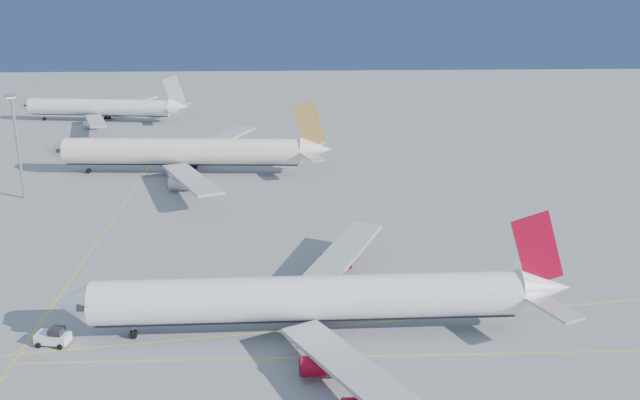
{
  "coord_description": "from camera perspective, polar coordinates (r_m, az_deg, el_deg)",
  "views": [
    {
      "loc": [
        -3.06,
        -96.7,
        49.56
      ],
      "look_at": [
        1.91,
        30.86,
        7.0
      ],
      "focal_mm": 40.0,
      "sensor_mm": 36.0,
      "label": 1
    }
  ],
  "objects": [
    {
      "name": "ground",
      "position": [
        108.7,
        -0.38,
        -8.69
      ],
      "size": [
        500.0,
        500.0,
        0.0
      ],
      "primitive_type": "plane",
      "color": "slate",
      "rests_on": "ground"
    },
    {
      "name": "airliner_virgin",
      "position": [
        99.67,
        -0.07,
        -7.91
      ],
      "size": [
        71.46,
        64.33,
        17.66
      ],
      "rotation": [
        0.0,
        0.0,
        0.02
      ],
      "color": "white",
      "rests_on": "ground"
    },
    {
      "name": "light_mast",
      "position": [
        167.83,
        -23.1,
        4.58
      ],
      "size": [
        1.99,
        1.99,
        23.06
      ],
      "color": "gray",
      "rests_on": "ground"
    },
    {
      "name": "pushback_tug",
      "position": [
        105.28,
        -20.54,
        -10.21
      ],
      "size": [
        4.8,
        3.41,
        2.51
      ],
      "rotation": [
        0.0,
        0.0,
        -0.19
      ],
      "color": "white",
      "rests_on": "ground"
    },
    {
      "name": "taxiway_lines",
      "position": [
        114.93,
        -7.89,
        -7.29
      ],
      "size": [
        118.86,
        140.0,
        0.02
      ],
      "color": "yellow",
      "rests_on": "ground"
    },
    {
      "name": "airliner_third",
      "position": [
        245.12,
        -16.95,
        7.09
      ],
      "size": [
        57.72,
        52.84,
        15.49
      ],
      "rotation": [
        0.0,
        0.0,
        -0.13
      ],
      "color": "white",
      "rests_on": "ground"
    },
    {
      "name": "airliner_etihad",
      "position": [
        177.7,
        -10.44,
        3.82
      ],
      "size": [
        70.85,
        65.38,
        18.49
      ],
      "rotation": [
        0.0,
        0.0,
        -0.06
      ],
      "color": "beige",
      "rests_on": "ground"
    }
  ]
}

